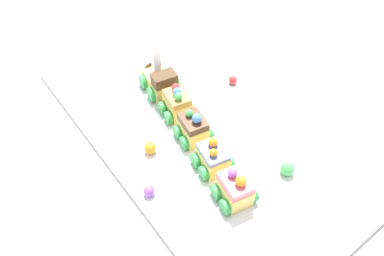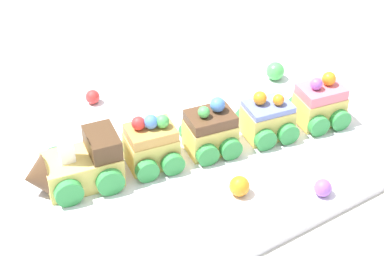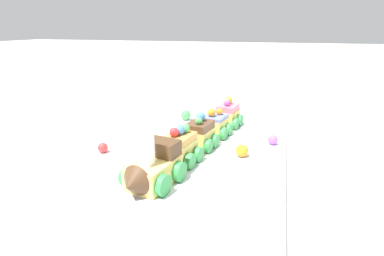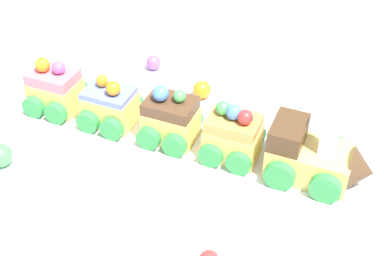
% 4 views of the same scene
% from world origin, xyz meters
% --- Properties ---
extents(ground_plane, '(10.00, 10.00, 0.00)m').
position_xyz_m(ground_plane, '(0.00, 0.00, 0.00)').
color(ground_plane, beige).
extents(display_board, '(0.79, 0.40, 0.01)m').
position_xyz_m(display_board, '(0.00, 0.00, 0.01)').
color(display_board, white).
rests_on(display_board, ground_plane).
extents(cake_train_locomotive, '(0.13, 0.10, 0.11)m').
position_xyz_m(cake_train_locomotive, '(0.16, -0.02, 0.04)').
color(cake_train_locomotive, '#EACC66').
rests_on(cake_train_locomotive, display_board).
extents(cake_car_caramel, '(0.08, 0.08, 0.08)m').
position_xyz_m(cake_car_caramel, '(0.06, 0.00, 0.04)').
color(cake_car_caramel, '#EACC66').
rests_on(cake_car_caramel, display_board).
extents(cake_car_chocolate, '(0.08, 0.08, 0.08)m').
position_xyz_m(cake_car_chocolate, '(-0.02, 0.02, 0.04)').
color(cake_car_chocolate, '#EACC66').
rests_on(cake_car_chocolate, display_board).
extents(cake_car_blueberry, '(0.08, 0.08, 0.07)m').
position_xyz_m(cake_car_blueberry, '(-0.11, 0.03, 0.04)').
color(cake_car_blueberry, '#EACC66').
rests_on(cake_car_blueberry, display_board).
extents(cake_car_strawberry, '(0.08, 0.08, 0.08)m').
position_xyz_m(cake_car_strawberry, '(-0.19, 0.05, 0.04)').
color(cake_car_strawberry, '#EACC66').
rests_on(cake_car_strawberry, display_board).
extents(gumball_red, '(0.02, 0.02, 0.02)m').
position_xyz_m(gumball_red, '(0.06, -0.17, 0.02)').
color(gumball_red, red).
rests_on(gumball_red, display_board).
extents(gumball_orange, '(0.03, 0.03, 0.03)m').
position_xyz_m(gumball_orange, '(0.00, 0.11, 0.03)').
color(gumball_orange, orange).
rests_on(gumball_orange, display_board).
extents(gumball_purple, '(0.02, 0.02, 0.02)m').
position_xyz_m(gumball_purple, '(-0.09, 0.17, 0.02)').
color(gumball_purple, '#9956C6').
rests_on(gumball_purple, display_board).
extents(gumball_green, '(0.03, 0.03, 0.03)m').
position_xyz_m(gumball_green, '(-0.21, -0.08, 0.03)').
color(gumball_green, '#4CBC56').
rests_on(gumball_green, display_board).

